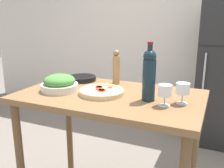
{
  "coord_description": "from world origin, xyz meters",
  "views": [
    {
      "loc": [
        0.68,
        -1.5,
        1.46
      ],
      "look_at": [
        0.0,
        0.04,
        1.01
      ],
      "focal_mm": 40.0,
      "sensor_mm": 36.0,
      "label": 1
    }
  ],
  "objects_px": {
    "wine_bottle": "(149,74)",
    "pepper_mill": "(116,68)",
    "salad_bowl": "(60,83)",
    "homemade_pizza": "(101,91)",
    "wine_glass_far": "(183,89)",
    "wine_glass_near": "(165,92)",
    "cast_iron_skillet": "(82,78)"
  },
  "relations": [
    {
      "from": "wine_bottle",
      "to": "wine_glass_far",
      "type": "bearing_deg",
      "value": 6.06
    },
    {
      "from": "wine_bottle",
      "to": "homemade_pizza",
      "type": "relative_size",
      "value": 1.19
    },
    {
      "from": "wine_bottle",
      "to": "cast_iron_skillet",
      "type": "xyz_separation_m",
      "value": [
        -0.64,
        0.27,
        -0.15
      ]
    },
    {
      "from": "homemade_pizza",
      "to": "wine_glass_far",
      "type": "bearing_deg",
      "value": 2.37
    },
    {
      "from": "pepper_mill",
      "to": "homemade_pizza",
      "type": "height_order",
      "value": "pepper_mill"
    },
    {
      "from": "cast_iron_skillet",
      "to": "homemade_pizza",
      "type": "bearing_deg",
      "value": -41.02
    },
    {
      "from": "wine_glass_near",
      "to": "cast_iron_skillet",
      "type": "bearing_deg",
      "value": 156.25
    },
    {
      "from": "wine_bottle",
      "to": "wine_glass_far",
      "type": "xyz_separation_m",
      "value": [
        0.21,
        0.02,
        -0.08
      ]
    },
    {
      "from": "wine_glass_far",
      "to": "pepper_mill",
      "type": "xyz_separation_m",
      "value": [
        -0.55,
        0.27,
        0.04
      ]
    },
    {
      "from": "wine_bottle",
      "to": "homemade_pizza",
      "type": "height_order",
      "value": "wine_bottle"
    },
    {
      "from": "wine_glass_far",
      "to": "salad_bowl",
      "type": "bearing_deg",
      "value": -175.39
    },
    {
      "from": "wine_bottle",
      "to": "wine_glass_far",
      "type": "height_order",
      "value": "wine_bottle"
    },
    {
      "from": "wine_bottle",
      "to": "cast_iron_skillet",
      "type": "relative_size",
      "value": 1.0
    },
    {
      "from": "homemade_pizza",
      "to": "cast_iron_skillet",
      "type": "relative_size",
      "value": 0.84
    },
    {
      "from": "wine_glass_near",
      "to": "pepper_mill",
      "type": "height_order",
      "value": "pepper_mill"
    },
    {
      "from": "pepper_mill",
      "to": "homemade_pizza",
      "type": "relative_size",
      "value": 0.87
    },
    {
      "from": "salad_bowl",
      "to": "homemade_pizza",
      "type": "relative_size",
      "value": 0.85
    },
    {
      "from": "salad_bowl",
      "to": "cast_iron_skillet",
      "type": "bearing_deg",
      "value": 90.83
    },
    {
      "from": "wine_bottle",
      "to": "salad_bowl",
      "type": "distance_m",
      "value": 0.65
    },
    {
      "from": "wine_glass_near",
      "to": "salad_bowl",
      "type": "height_order",
      "value": "wine_glass_near"
    },
    {
      "from": "wine_bottle",
      "to": "pepper_mill",
      "type": "height_order",
      "value": "wine_bottle"
    },
    {
      "from": "wine_glass_far",
      "to": "salad_bowl",
      "type": "relative_size",
      "value": 0.49
    },
    {
      "from": "salad_bowl",
      "to": "wine_bottle",
      "type": "bearing_deg",
      "value": 4.14
    },
    {
      "from": "pepper_mill",
      "to": "salad_bowl",
      "type": "relative_size",
      "value": 1.02
    },
    {
      "from": "pepper_mill",
      "to": "homemade_pizza",
      "type": "xyz_separation_m",
      "value": [
        0.02,
        -0.29,
        -0.11
      ]
    },
    {
      "from": "wine_glass_near",
      "to": "homemade_pizza",
      "type": "xyz_separation_m",
      "value": [
        -0.44,
        0.06,
        -0.07
      ]
    },
    {
      "from": "wine_bottle",
      "to": "salad_bowl",
      "type": "relative_size",
      "value": 1.4
    },
    {
      "from": "wine_glass_far",
      "to": "pepper_mill",
      "type": "height_order",
      "value": "pepper_mill"
    },
    {
      "from": "wine_glass_far",
      "to": "salad_bowl",
      "type": "height_order",
      "value": "wine_glass_far"
    },
    {
      "from": "wine_glass_near",
      "to": "cast_iron_skillet",
      "type": "distance_m",
      "value": 0.83
    },
    {
      "from": "pepper_mill",
      "to": "cast_iron_skillet",
      "type": "relative_size",
      "value": 0.73
    },
    {
      "from": "wine_glass_far",
      "to": "pepper_mill",
      "type": "distance_m",
      "value": 0.61
    }
  ]
}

